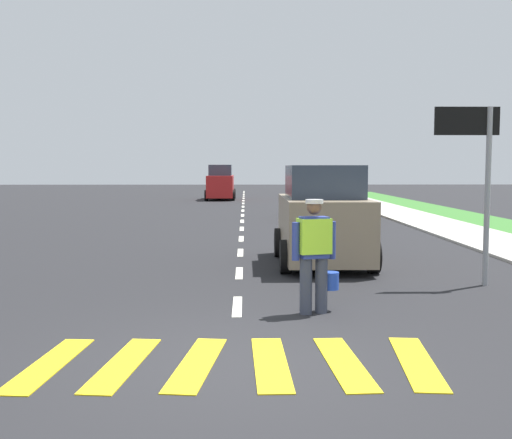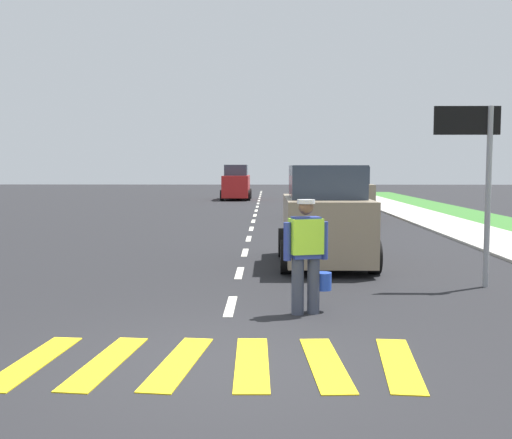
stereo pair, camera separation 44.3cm
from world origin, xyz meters
TOP-DOWN VIEW (x-y plane):
  - ground_plane at (0.00, 21.00)m, footprint 96.00×96.00m
  - sidewalk_right at (7.20, 10.00)m, footprint 2.40×72.00m
  - crosswalk_stripes at (0.00, -0.07)m, footprint 4.53×1.93m
  - lane_center_line at (0.00, 25.20)m, footprint 0.14×46.40m
  - road_worker at (1.14, 2.26)m, footprint 0.72×0.50m
  - lane_direction_sign at (4.22, 4.37)m, footprint 1.16×0.11m
  - car_parked_far at (3.87, 19.31)m, footprint 1.93×4.31m
  - car_oncoming_third at (-1.50, 34.16)m, footprint 1.92×4.25m
  - car_outgoing_ahead at (1.82, 6.87)m, footprint 1.99×3.81m

SIDE VIEW (x-z plane):
  - ground_plane at x=0.00m, z-range 0.00..0.00m
  - sidewalk_right at x=7.20m, z-range -0.07..0.07m
  - lane_center_line at x=0.00m, z-range 0.00..0.01m
  - crosswalk_stripes at x=0.00m, z-range 0.00..0.01m
  - road_worker at x=1.14m, z-range 0.10..1.77m
  - car_parked_far at x=3.87m, z-range -0.08..2.08m
  - car_outgoing_ahead at x=1.82m, z-range -0.08..2.09m
  - car_oncoming_third at x=-1.50m, z-range -0.08..2.20m
  - lane_direction_sign at x=4.22m, z-range 0.81..4.01m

